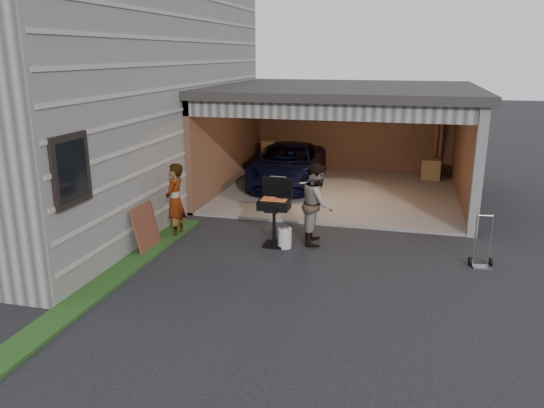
{
  "coord_description": "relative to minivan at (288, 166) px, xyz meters",
  "views": [
    {
      "loc": [
        2.44,
        -7.67,
        3.71
      ],
      "look_at": [
        0.22,
        1.03,
        1.15
      ],
      "focal_mm": 35.0,
      "sensor_mm": 36.0,
      "label": 1
    }
  ],
  "objects": [
    {
      "name": "garage",
      "position": [
        1.57,
        -0.11,
        1.29
      ],
      "size": [
        6.8,
        6.3,
        2.9
      ],
      "color": "#605E59",
      "rests_on": "ground"
    },
    {
      "name": "plywood_panel",
      "position": [
        -1.53,
        -5.74,
        -0.13
      ],
      "size": [
        0.23,
        0.82,
        0.9
      ],
      "primitive_type": "cube",
      "rotation": [
        0.0,
        -0.21,
        0.0
      ],
      "color": "#54281C",
      "rests_on": "ground"
    },
    {
      "name": "house",
      "position": [
        -5.19,
        -2.9,
        2.17
      ],
      "size": [
        7.0,
        11.0,
        5.5
      ],
      "primitive_type": "cube",
      "color": "#474744",
      "rests_on": "ground"
    },
    {
      "name": "groundcover_strip",
      "position": [
        -1.44,
        -7.9,
        -0.55
      ],
      "size": [
        0.5,
        8.0,
        0.06
      ],
      "primitive_type": "cube",
      "color": "#193814",
      "rests_on": "ground"
    },
    {
      "name": "minivan",
      "position": [
        0.0,
        0.0,
        0.0
      ],
      "size": [
        2.26,
        4.32,
        1.16
      ],
      "primitive_type": "imported",
      "rotation": [
        0.0,
        0.0,
        0.08
      ],
      "color": "black",
      "rests_on": "ground"
    },
    {
      "name": "woman",
      "position": [
        -1.29,
        -4.87,
        0.2
      ],
      "size": [
        0.38,
        0.57,
        1.56
      ],
      "primitive_type": "imported",
      "rotation": [
        0.0,
        0.0,
        -1.56
      ],
      "color": "#A4B9CE",
      "rests_on": "ground"
    },
    {
      "name": "propane_tank",
      "position": [
        1.05,
        -4.95,
        -0.38
      ],
      "size": [
        0.36,
        0.36,
        0.41
      ],
      "primitive_type": "cylinder",
      "rotation": [
        0.0,
        0.0,
        0.43
      ],
      "color": "silver",
      "rests_on": "ground"
    },
    {
      "name": "ground",
      "position": [
        0.81,
        -6.9,
        -0.58
      ],
      "size": [
        80.0,
        80.0,
        0.0
      ],
      "primitive_type": "plane",
      "color": "black",
      "rests_on": "ground"
    },
    {
      "name": "bbq_grill",
      "position": [
        0.82,
        -4.87,
        0.23
      ],
      "size": [
        0.61,
        0.53,
        1.35
      ],
      "color": "black",
      "rests_on": "ground"
    },
    {
      "name": "man",
      "position": [
        1.61,
        -4.5,
        0.24
      ],
      "size": [
        0.71,
        0.86,
        1.64
      ],
      "primitive_type": "imported",
      "rotation": [
        0.0,
        0.0,
        1.68
      ],
      "color": "#51291F",
      "rests_on": "ground"
    },
    {
      "name": "hand_truck",
      "position": [
        4.7,
        -5.03,
        -0.39
      ],
      "size": [
        0.42,
        0.34,
        0.98
      ],
      "rotation": [
        0.0,
        0.0,
        0.16
      ],
      "color": "slate",
      "rests_on": "ground"
    }
  ]
}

